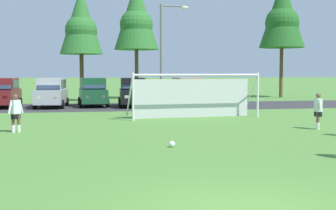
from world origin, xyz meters
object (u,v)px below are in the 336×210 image
object	(u,v)px
parked_car_slot_right	(206,95)
soccer_ball	(172,144)
parked_car_slot_far_left	(3,92)
parked_car_slot_center_right	(187,91)
street_lamp	(164,56)
parked_car_slot_center	(133,92)
parked_car_slot_center_left	(93,92)
soccer_goal	(193,95)
player_striker_near	(16,113)
parked_car_slot_left	(52,92)
player_winger_left	(318,111)

from	to	relation	value
parked_car_slot_right	soccer_ball	bearing A→B (deg)	-108.47
soccer_ball	parked_car_slot_far_left	world-z (taller)	parked_car_slot_far_left
parked_car_slot_center_right	street_lamp	world-z (taller)	street_lamp
parked_car_slot_center	parked_car_slot_center_left	bearing A→B (deg)	164.54
soccer_goal	player_striker_near	xyz separation A→B (m)	(-9.04, -4.91, -0.47)
parked_car_slot_left	player_striker_near	bearing A→B (deg)	-92.11
parked_car_slot_left	street_lamp	bearing A→B (deg)	-29.62
player_winger_left	parked_car_slot_center	size ratio (longest dim) A/B	0.35
player_winger_left	parked_car_slot_right	world-z (taller)	parked_car_slot_right
soccer_goal	player_winger_left	world-z (taller)	soccer_goal
player_winger_left	parked_car_slot_center_left	world-z (taller)	parked_car_slot_center_left
parked_car_slot_far_left	street_lamp	distance (m)	12.44
soccer_ball	parked_car_slot_left	world-z (taller)	parked_car_slot_left
parked_car_slot_left	soccer_goal	bearing A→B (deg)	-47.45
parked_car_slot_center	parked_car_slot_right	distance (m)	5.51
parked_car_slot_far_left	parked_car_slot_left	size ratio (longest dim) A/B	0.98
parked_car_slot_left	street_lamp	distance (m)	9.19
parked_car_slot_far_left	parked_car_slot_right	size ratio (longest dim) A/B	1.08
player_striker_near	player_winger_left	world-z (taller)	same
soccer_ball	parked_car_slot_far_left	size ratio (longest dim) A/B	0.05
soccer_goal	soccer_ball	bearing A→B (deg)	-107.49
parked_car_slot_center_right	parked_car_slot_right	size ratio (longest dim) A/B	1.08
player_striker_near	parked_car_slot_center_right	distance (m)	18.61
player_striker_near	soccer_goal	bearing A→B (deg)	28.50
player_striker_near	parked_car_slot_left	distance (m)	14.20
player_winger_left	street_lamp	distance (m)	12.64
soccer_ball	player_winger_left	distance (m)	8.39
player_winger_left	parked_car_slot_far_left	size ratio (longest dim) A/B	0.35
parked_car_slot_right	player_winger_left	bearing A→B (deg)	-84.35
parked_car_slot_right	parked_car_slot_left	bearing A→B (deg)	174.24
street_lamp	parked_car_slot_center	bearing A→B (deg)	112.66
parked_car_slot_center_right	player_striker_near	bearing A→B (deg)	-126.16
parked_car_slot_far_left	parked_car_slot_center	bearing A→B (deg)	-5.17
soccer_goal	player_striker_near	bearing A→B (deg)	-151.50
parked_car_slot_center	parked_car_slot_center_right	bearing A→B (deg)	14.40
player_winger_left	street_lamp	xyz separation A→B (m)	(-5.18, 11.17, 2.86)
soccer_goal	parked_car_slot_right	size ratio (longest dim) A/B	1.75
parked_car_slot_right	parked_car_slot_center_left	bearing A→B (deg)	168.81
parked_car_slot_far_left	soccer_goal	bearing A→B (deg)	-39.33
player_winger_left	parked_car_slot_center_left	size ratio (longest dim) A/B	0.35
player_winger_left	street_lamp	size ratio (longest dim) A/B	0.23
parked_car_slot_far_left	parked_car_slot_center_left	world-z (taller)	same
player_striker_near	parked_car_slot_right	size ratio (longest dim) A/B	0.38
soccer_goal	parked_car_slot_right	bearing A→B (deg)	70.32
soccer_ball	parked_car_slot_center	distance (m)	19.00
parked_car_slot_far_left	parked_car_slot_center	distance (m)	9.49
player_winger_left	parked_car_slot_left	xyz separation A→B (m)	(-12.84, 15.53, 0.29)
player_striker_near	parked_car_slot_center_left	size ratio (longest dim) A/B	0.35
soccer_ball	player_striker_near	bearing A→B (deg)	139.15
soccer_goal	parked_car_slot_center_left	bearing A→B (deg)	119.31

